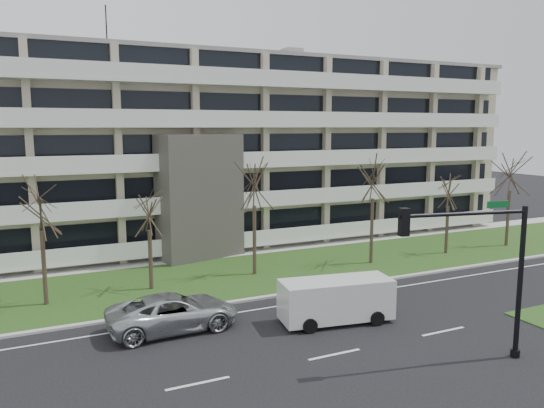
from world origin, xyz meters
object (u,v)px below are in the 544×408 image
silver_pickup (173,312)px  traffic_signal (481,260)px  white_van (337,297)px  blue_sedan (338,301)px

silver_pickup → traffic_signal: bearing=-131.2°
white_van → traffic_signal: traffic_signal is taller
silver_pickup → white_van: (7.58, -2.42, 0.42)m
blue_sedan → traffic_signal: bearing=-150.0°
blue_sedan → traffic_signal: size_ratio=0.72×
silver_pickup → blue_sedan: size_ratio=1.28×
silver_pickup → traffic_signal: 13.93m
silver_pickup → blue_sedan: bearing=-103.7°
blue_sedan → traffic_signal: (2.29, -6.90, 3.51)m
traffic_signal → silver_pickup: bearing=151.3°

